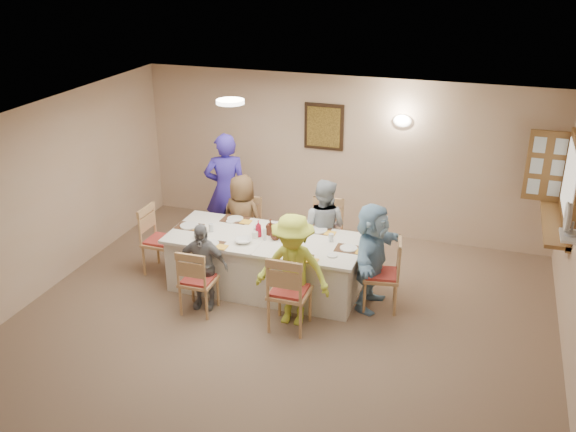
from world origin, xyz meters
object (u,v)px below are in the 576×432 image
(diner_back_left, at_px, (242,219))
(diner_right_end, at_px, (372,256))
(diner_front_left, at_px, (202,266))
(desk_fan, at_px, (570,223))
(condiment_ketchup, at_px, (258,229))
(chair_right_end, at_px, (381,274))
(chair_front_right, at_px, (290,290))
(chair_front_left, at_px, (198,279))
(serving_hatch, at_px, (571,187))
(diner_back_right, at_px, (323,227))
(dining_table, at_px, (266,263))
(chair_back_right, at_px, (325,236))
(chair_back_left, at_px, (246,229))
(chair_left_end, at_px, (161,240))
(caregiver, at_px, (226,190))
(diner_front_right, at_px, (293,270))

(diner_back_left, xyz_separation_m, diner_right_end, (2.02, -0.68, 0.04))
(diner_front_left, xyz_separation_m, diner_right_end, (2.02, 0.68, 0.13))
(desk_fan, xyz_separation_m, condiment_ketchup, (-3.67, 0.22, -0.68))
(chair_right_end, xyz_separation_m, diner_back_left, (-2.15, 0.68, 0.18))
(condiment_ketchup, bearing_deg, diner_back_left, 126.55)
(chair_front_right, relative_size, diner_back_left, 0.76)
(chair_front_left, distance_m, diner_front_left, 0.18)
(serving_hatch, xyz_separation_m, desk_fan, (-0.11, -1.35, 0.05))
(chair_front_right, bearing_deg, diner_front_left, -5.62)
(diner_back_left, distance_m, diner_back_right, 1.20)
(dining_table, relative_size, chair_right_end, 2.68)
(chair_front_left, bearing_deg, chair_front_right, 179.01)
(dining_table, bearing_deg, diner_back_left, 131.42)
(chair_back_right, height_order, chair_front_left, chair_back_right)
(chair_front_right, distance_m, diner_back_left, 1.91)
(dining_table, height_order, chair_back_left, chair_back_left)
(chair_right_end, height_order, diner_back_right, diner_back_right)
(chair_right_end, relative_size, condiment_ketchup, 4.23)
(chair_right_end, xyz_separation_m, diner_back_right, (-0.95, 0.68, 0.22))
(serving_hatch, bearing_deg, chair_right_end, -152.26)
(chair_back_right, bearing_deg, condiment_ketchup, -135.65)
(condiment_ketchup, bearing_deg, chair_left_end, 179.82)
(chair_back_left, relative_size, caregiver, 0.51)
(desk_fan, height_order, diner_back_right, desk_fan)
(condiment_ketchup, bearing_deg, desk_fan, -3.48)
(chair_back_left, height_order, diner_front_right, diner_front_right)
(diner_back_left, xyz_separation_m, caregiver, (-0.45, 0.47, 0.22))
(serving_hatch, bearing_deg, diner_right_end, -153.63)
(serving_hatch, distance_m, chair_left_end, 5.45)
(diner_back_right, bearing_deg, caregiver, -10.36)
(condiment_ketchup, bearing_deg, dining_table, 2.87)
(desk_fan, height_order, chair_back_right, desk_fan)
(chair_front_right, xyz_separation_m, caregiver, (-1.65, 1.95, 0.38))
(dining_table, distance_m, diner_front_left, 0.93)
(serving_hatch, bearing_deg, dining_table, -163.06)
(chair_front_left, bearing_deg, diner_front_right, -175.28)
(chair_back_left, height_order, chair_back_right, chair_back_right)
(serving_hatch, bearing_deg, diner_front_left, -157.18)
(serving_hatch, relative_size, chair_back_left, 1.66)
(chair_back_left, height_order, diner_right_end, diner_right_end)
(chair_back_right, height_order, diner_back_left, diner_back_left)
(dining_table, bearing_deg, diner_back_right, 48.58)
(chair_back_left, distance_m, chair_back_right, 1.20)
(serving_hatch, distance_m, diner_right_end, 2.65)
(dining_table, relative_size, diner_back_right, 1.84)
(dining_table, distance_m, condiment_ketchup, 0.50)
(chair_front_left, distance_m, caregiver, 2.05)
(serving_hatch, height_order, chair_back_left, serving_hatch)
(condiment_ketchup, bearing_deg, chair_back_left, 122.24)
(chair_back_right, distance_m, diner_front_right, 1.49)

